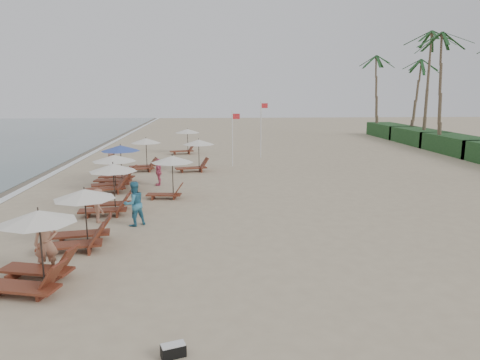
{
  "coord_description": "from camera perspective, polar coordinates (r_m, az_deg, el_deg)",
  "views": [
    {
      "loc": [
        -0.47,
        -16.54,
        5.5
      ],
      "look_at": [
        1.0,
        4.48,
        1.3
      ],
      "focal_mm": 33.12,
      "sensor_mm": 36.0,
      "label": 1
    }
  ],
  "objects": [
    {
      "name": "ground",
      "position": [
        17.44,
        -2.27,
        -7.12
      ],
      "size": [
        160.0,
        160.0,
        0.0
      ],
      "primitive_type": "plane",
      "color": "tan",
      "rests_on": "ground"
    },
    {
      "name": "wet_sand_band",
      "position": [
        29.66,
        -27.85,
        -0.73
      ],
      "size": [
        3.2,
        140.0,
        0.01
      ],
      "primitive_type": "cube",
      "color": "#6B5E4C",
      "rests_on": "ground"
    },
    {
      "name": "foam_line",
      "position": [
        29.15,
        -25.51,
        -0.7
      ],
      "size": [
        0.5,
        140.0,
        0.02
      ],
      "primitive_type": "cube",
      "color": "white",
      "rests_on": "ground"
    },
    {
      "name": "lounger_station_0",
      "position": [
        13.99,
        -25.34,
        -8.65
      ],
      "size": [
        2.7,
        2.51,
        2.28
      ],
      "color": "brown",
      "rests_on": "ground"
    },
    {
      "name": "lounger_station_1",
      "position": [
        16.92,
        -20.17,
        -4.96
      ],
      "size": [
        2.74,
        2.35,
        2.13
      ],
      "color": "brown",
      "rests_on": "ground"
    },
    {
      "name": "lounger_station_2",
      "position": [
        21.21,
        -16.63,
        -1.34
      ],
      "size": [
        2.69,
        2.18,
        2.3
      ],
      "color": "brown",
      "rests_on": "ground"
    },
    {
      "name": "lounger_station_3",
      "position": [
        25.83,
        -16.38,
        0.84
      ],
      "size": [
        2.84,
        2.52,
        2.06
      ],
      "color": "brown",
      "rests_on": "ground"
    },
    {
      "name": "lounger_station_4",
      "position": [
        28.01,
        -15.6,
        1.82
      ],
      "size": [
        2.82,
        2.36,
        2.34
      ],
      "color": "brown",
      "rests_on": "ground"
    },
    {
      "name": "lounger_station_5",
      "position": [
        32.1,
        -12.34,
        3.2
      ],
      "size": [
        2.49,
        2.34,
        2.31
      ],
      "color": "brown",
      "rests_on": "ground"
    },
    {
      "name": "inland_station_0",
      "position": [
        23.41,
        -9.12,
        1.18
      ],
      "size": [
        2.57,
        2.24,
        2.22
      ],
      "color": "brown",
      "rests_on": "ground"
    },
    {
      "name": "inland_station_1",
      "position": [
        31.18,
        -5.83,
        3.43
      ],
      "size": [
        2.89,
        2.24,
        2.22
      ],
      "color": "brown",
      "rests_on": "ground"
    },
    {
      "name": "inland_station_2",
      "position": [
        40.32,
        -7.14,
        5.22
      ],
      "size": [
        2.83,
        2.24,
        2.22
      ],
      "color": "brown",
      "rests_on": "ground"
    },
    {
      "name": "beachgoer_near",
      "position": [
        14.91,
        -23.71,
        -7.46
      ],
      "size": [
        0.8,
        0.63,
        1.91
      ],
      "primitive_type": "imported",
      "rotation": [
        0.0,
        0.0,
        0.28
      ],
      "color": "tan",
      "rests_on": "ground"
    },
    {
      "name": "beachgoer_mid_a",
      "position": [
        18.94,
        -13.49,
        -2.98
      ],
      "size": [
        1.16,
        1.11,
        1.88
      ],
      "primitive_type": "imported",
      "rotation": [
        0.0,
        0.0,
        3.77
      ],
      "color": "teal",
      "rests_on": "ground"
    },
    {
      "name": "beachgoer_mid_b",
      "position": [
        19.81,
        -17.76,
        -3.18
      ],
      "size": [
        0.95,
        1.1,
        1.48
      ],
      "primitive_type": "imported",
      "rotation": [
        0.0,
        0.0,
        2.08
      ],
      "color": "#9A654E",
      "rests_on": "ground"
    },
    {
      "name": "beachgoer_far_a",
      "position": [
        26.84,
        -10.45,
        1.02
      ],
      "size": [
        0.43,
        0.96,
        1.62
      ],
      "primitive_type": "imported",
      "rotation": [
        0.0,
        0.0,
        4.67
      ],
      "color": "#CA516F",
      "rests_on": "ground"
    },
    {
      "name": "beachgoer_far_b",
      "position": [
        30.2,
        -16.19,
        1.93
      ],
      "size": [
        0.9,
        0.97,
        1.66
      ],
      "primitive_type": "imported",
      "rotation": [
        0.0,
        0.0,
        0.96
      ],
      "color": "#A46F59",
      "rests_on": "ground"
    },
    {
      "name": "duffel_bag",
      "position": [
        10.11,
        -8.6,
        -20.86
      ],
      "size": [
        0.57,
        0.41,
        0.29
      ],
      "color": "black",
      "rests_on": "ground"
    },
    {
      "name": "flag_pole_near",
      "position": [
        33.09,
        -0.92,
        5.73
      ],
      "size": [
        0.59,
        0.08,
        4.13
      ],
      "color": "silver",
      "rests_on": "ground"
    },
    {
      "name": "flag_pole_far",
      "position": [
        37.37,
        2.76,
        6.87
      ],
      "size": [
        0.6,
        0.08,
        4.79
      ],
      "color": "silver",
      "rests_on": "ground"
    }
  ]
}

